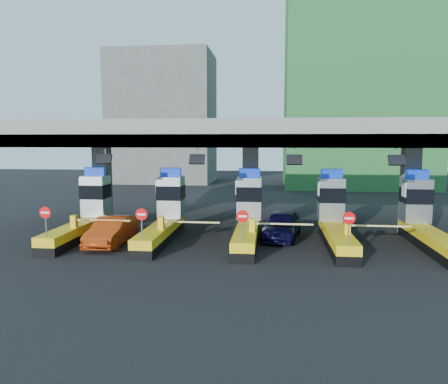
# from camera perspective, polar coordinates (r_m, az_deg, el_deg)

# --- Properties ---
(ground) EXTENTS (120.00, 120.00, 0.00)m
(ground) POSITION_cam_1_polar(r_m,az_deg,el_deg) (25.99, 3.10, -6.32)
(ground) COLOR black
(ground) RESTS_ON ground
(toll_canopy) EXTENTS (28.00, 12.09, 7.00)m
(toll_canopy) POSITION_cam_1_polar(r_m,az_deg,el_deg) (28.19, 3.51, 7.26)
(toll_canopy) COLOR slate
(toll_canopy) RESTS_ON ground
(toll_lane_far_left) EXTENTS (4.43, 8.00, 4.16)m
(toll_lane_far_left) POSITION_cam_1_polar(r_m,az_deg,el_deg) (28.32, -17.51, -2.66)
(toll_lane_far_left) COLOR black
(toll_lane_far_left) RESTS_ON ground
(toll_lane_left) EXTENTS (4.43, 8.00, 4.16)m
(toll_lane_left) POSITION_cam_1_polar(r_m,az_deg,el_deg) (26.71, -7.63, -2.96)
(toll_lane_left) COLOR black
(toll_lane_left) RESTS_ON ground
(toll_lane_center) EXTENTS (4.43, 8.00, 4.16)m
(toll_lane_center) POSITION_cam_1_polar(r_m,az_deg,el_deg) (25.98, 3.16, -3.18)
(toll_lane_center) COLOR black
(toll_lane_center) RESTS_ON ground
(toll_lane_right) EXTENTS (4.43, 8.00, 4.16)m
(toll_lane_right) POSITION_cam_1_polar(r_m,az_deg,el_deg) (26.20, 14.16, -3.29)
(toll_lane_right) COLOR black
(toll_lane_right) RESTS_ON ground
(toll_lane_far_right) EXTENTS (4.43, 8.00, 4.16)m
(toll_lane_far_right) POSITION_cam_1_polar(r_m,az_deg,el_deg) (27.35, 24.61, -3.29)
(toll_lane_far_right) COLOR black
(toll_lane_far_right) RESTS_ON ground
(bg_building_scaffold) EXTENTS (18.00, 12.00, 28.00)m
(bg_building_scaffold) POSITION_cam_1_polar(r_m,az_deg,el_deg) (58.83, 17.15, 14.39)
(bg_building_scaffold) COLOR #1E5926
(bg_building_scaffold) RESTS_ON ground
(bg_building_concrete) EXTENTS (14.00, 10.00, 18.00)m
(bg_building_concrete) POSITION_cam_1_polar(r_m,az_deg,el_deg) (63.25, -7.94, 9.51)
(bg_building_concrete) COLOR #4C4C49
(bg_building_concrete) RESTS_ON ground
(van) EXTENTS (2.76, 5.19, 1.68)m
(van) POSITION_cam_1_polar(r_m,az_deg,el_deg) (26.51, 7.55, -4.25)
(van) COLOR black
(van) RESTS_ON ground
(red_car) EXTENTS (1.67, 4.77, 1.57)m
(red_car) POSITION_cam_1_polar(r_m,az_deg,el_deg) (25.54, -14.45, -4.95)
(red_car) COLOR #972F0B
(red_car) RESTS_ON ground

